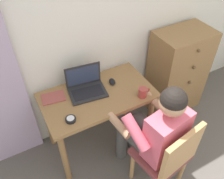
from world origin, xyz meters
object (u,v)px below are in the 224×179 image
Objects in this scene: desk at (98,104)px; laptop at (86,86)px; dresser at (177,72)px; desk_clock at (71,119)px; coffee_mug at (143,92)px; notebook_pad at (53,97)px; chair at (167,156)px; person_seated at (155,129)px; computer_mouse at (112,82)px.

desk is 2.86× the size of laptop.
dresser is 11.68× the size of desk_clock.
desk is 1.00× the size of dresser.
laptop reaches higher than coffee_mug.
coffee_mug is (0.69, -0.04, 0.03)m from desk_clock.
notebook_pad reaches higher than desk.
chair is 0.74× the size of person_seated.
dresser is 1.18× the size of chair.
person_seated reaches higher than laptop.
desk_clock is at bearing -136.48° from computer_mouse.
dresser is (1.09, 0.11, -0.09)m from desk.
desk is 10.52× the size of computer_mouse.
chair is at bearing -133.67° from dresser.
dresser is 1.19m from laptop.
laptop reaches higher than desk.
desk is 0.80m from chair.
chair reaches higher than computer_mouse.
desk_clock is at bearing 176.75° from coffee_mug.
dresser is at bearing 6.47° from notebook_pad.
desk is 11.69× the size of desk_clock.
desk_clock is at bearing -151.92° from desk.
desk is at bearing -56.23° from laptop.
notebook_pad is at bearing 158.07° from desk.
dresser reaches higher than coffee_mug.
chair is 0.86m from computer_mouse.
desk is at bearing 111.86° from chair.
desk_clock is at bearing 148.36° from person_seated.
notebook_pad is at bearing -169.39° from computer_mouse.
desk is 0.43m from notebook_pad.
dresser is 5.01× the size of notebook_pad.
laptop is (-0.36, 0.83, 0.29)m from chair.
laptop is at bearing 123.77° from desk.
coffee_mug is at bearing -44.82° from computer_mouse.
desk_clock is (-0.53, -0.26, -0.00)m from computer_mouse.
laptop is at bearing 113.45° from chair.
desk_clock reaches higher than desk.
dresser is at bearing 0.24° from laptop.
chair reaches higher than notebook_pad.
person_seated is at bearing 98.72° from chair.
computer_mouse is (-0.09, 0.81, 0.26)m from chair.
desk is 1.10m from dresser.
chair is at bearing -81.28° from person_seated.
computer_mouse is at bearing -4.31° from laptop.
person_seated is 3.27× the size of laptop.
desk is 0.45m from coffee_mug.
desk is 8.76× the size of coffee_mug.
laptop is 4.09× the size of desk_clock.
person_seated reaches higher than desk_clock.
chair is 1.13m from notebook_pad.
dresser is 0.85m from coffee_mug.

